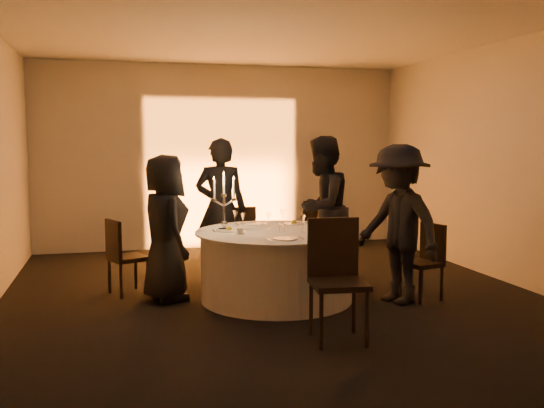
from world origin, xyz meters
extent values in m
plane|color=black|center=(0.00, 0.00, 0.00)|extent=(7.00, 7.00, 0.00)
plane|color=silver|center=(0.00, 0.00, 3.00)|extent=(7.00, 7.00, 0.00)
plane|color=beige|center=(0.00, 3.50, 1.50)|extent=(7.00, 0.00, 7.00)
plane|color=beige|center=(0.00, -3.50, 1.50)|extent=(7.00, 0.00, 7.00)
plane|color=beige|center=(3.00, 0.00, 1.50)|extent=(0.00, 7.00, 7.00)
cube|color=black|center=(0.00, 3.20, 0.05)|extent=(0.25, 0.12, 0.10)
cylinder|color=black|center=(0.00, 0.00, 0.01)|extent=(0.60, 0.60, 0.03)
cylinder|color=black|center=(0.00, 0.00, 0.38)|extent=(0.20, 0.20, 0.75)
cylinder|color=white|center=(0.00, 0.00, 0.38)|extent=(1.68, 1.68, 0.75)
cylinder|color=white|center=(0.00, 0.00, 0.76)|extent=(1.80, 1.80, 0.02)
cube|color=black|center=(-1.59, 0.67, 0.42)|extent=(0.50, 0.50, 0.05)
cube|color=black|center=(-1.75, 0.60, 0.65)|extent=(0.18, 0.37, 0.44)
cylinder|color=black|center=(-1.38, 0.58, 0.20)|extent=(0.04, 0.04, 0.41)
cylinder|color=black|center=(-1.51, 0.88, 0.20)|extent=(0.04, 0.04, 0.41)
cylinder|color=black|center=(-1.68, 0.45, 0.20)|extent=(0.04, 0.04, 0.41)
cylinder|color=black|center=(-1.81, 0.76, 0.20)|extent=(0.04, 0.04, 0.41)
cube|color=black|center=(-0.12, 1.47, 0.43)|extent=(0.43, 0.43, 0.05)
cube|color=black|center=(-0.14, 1.29, 0.68)|extent=(0.40, 0.07, 0.45)
cylinder|color=black|center=(0.06, 1.63, 0.21)|extent=(0.04, 0.04, 0.42)
cylinder|color=black|center=(-0.28, 1.65, 0.21)|extent=(0.04, 0.04, 0.42)
cylinder|color=black|center=(0.03, 1.29, 0.21)|extent=(0.04, 0.04, 0.42)
cylinder|color=black|center=(-0.30, 1.31, 0.21)|extent=(0.04, 0.04, 0.42)
cube|color=black|center=(0.79, 1.43, 0.47)|extent=(0.58, 0.58, 0.05)
cube|color=black|center=(0.88, 1.26, 0.73)|extent=(0.39, 0.24, 0.49)
cylinder|color=black|center=(0.86, 1.68, 0.23)|extent=(0.04, 0.04, 0.46)
cylinder|color=black|center=(0.54, 1.51, 0.23)|extent=(0.04, 0.04, 0.46)
cylinder|color=black|center=(1.03, 1.36, 0.23)|extent=(0.04, 0.04, 0.46)
cylinder|color=black|center=(0.71, 1.19, 0.23)|extent=(0.04, 0.04, 0.46)
cube|color=black|center=(1.56, -0.42, 0.40)|extent=(0.45, 0.45, 0.05)
cube|color=black|center=(1.72, -0.37, 0.63)|extent=(0.13, 0.37, 0.42)
cylinder|color=black|center=(1.36, -0.30, 0.20)|extent=(0.04, 0.04, 0.40)
cylinder|color=black|center=(1.44, -0.61, 0.20)|extent=(0.04, 0.04, 0.40)
cylinder|color=black|center=(1.67, -0.22, 0.20)|extent=(0.04, 0.04, 0.40)
cylinder|color=black|center=(1.75, -0.53, 0.20)|extent=(0.04, 0.04, 0.40)
cube|color=black|center=(0.16, -1.51, 0.51)|extent=(0.52, 0.52, 0.05)
cube|color=black|center=(0.18, -1.30, 0.81)|extent=(0.47, 0.09, 0.54)
cylinder|color=black|center=(-0.06, -1.69, 0.25)|extent=(0.04, 0.04, 0.50)
cylinder|color=black|center=(0.34, -1.73, 0.25)|extent=(0.04, 0.04, 0.50)
cylinder|color=black|center=(-0.02, -1.29, 0.25)|extent=(0.04, 0.04, 0.50)
cylinder|color=black|center=(0.38, -1.33, 0.25)|extent=(0.04, 0.04, 0.50)
imported|color=black|center=(-1.20, 0.30, 0.81)|extent=(0.69, 0.89, 1.62)
imported|color=black|center=(-0.41, 1.24, 0.90)|extent=(0.76, 0.62, 1.80)
imported|color=black|center=(0.81, 0.82, 0.91)|extent=(1.12, 1.12, 1.82)
imported|color=black|center=(1.25, -0.45, 0.86)|extent=(0.98, 1.27, 1.73)
cylinder|color=white|center=(-0.51, 0.14, 0.78)|extent=(0.29, 0.29, 0.01)
cube|color=silver|center=(-0.68, 0.14, 0.78)|extent=(0.01, 0.17, 0.01)
cube|color=silver|center=(-0.34, 0.14, 0.78)|extent=(0.02, 0.17, 0.01)
sphere|color=yellow|center=(-0.51, 0.14, 0.82)|extent=(0.07, 0.07, 0.07)
cylinder|color=white|center=(-0.16, 0.59, 0.78)|extent=(0.26, 0.26, 0.01)
cube|color=silver|center=(-0.33, 0.59, 0.78)|extent=(0.02, 0.17, 0.01)
cube|color=silver|center=(0.01, 0.59, 0.78)|extent=(0.01, 0.17, 0.01)
cylinder|color=white|center=(0.34, 0.46, 0.78)|extent=(0.24, 0.24, 0.01)
cube|color=silver|center=(0.17, 0.46, 0.78)|extent=(0.02, 0.17, 0.01)
cube|color=silver|center=(0.51, 0.46, 0.78)|extent=(0.01, 0.17, 0.01)
sphere|color=yellow|center=(0.34, 0.46, 0.82)|extent=(0.07, 0.07, 0.07)
cylinder|color=white|center=(0.52, -0.12, 0.78)|extent=(0.28, 0.28, 0.01)
cube|color=silver|center=(0.35, -0.12, 0.78)|extent=(0.02, 0.17, 0.01)
cube|color=silver|center=(0.69, -0.12, 0.78)|extent=(0.01, 0.17, 0.01)
cylinder|color=white|center=(-0.06, -0.58, 0.78)|extent=(0.24, 0.24, 0.01)
cube|color=silver|center=(-0.23, -0.58, 0.78)|extent=(0.02, 0.17, 0.01)
cube|color=silver|center=(0.11, -0.58, 0.78)|extent=(0.01, 0.17, 0.01)
cylinder|color=white|center=(-0.44, -0.11, 0.77)|extent=(0.11, 0.11, 0.01)
cylinder|color=white|center=(-0.44, -0.11, 0.81)|extent=(0.07, 0.07, 0.06)
cylinder|color=silver|center=(-0.55, 0.21, 0.78)|extent=(0.13, 0.13, 0.02)
sphere|color=silver|center=(-0.55, 0.21, 0.84)|extent=(0.07, 0.07, 0.07)
cylinder|color=silver|center=(-0.55, 0.21, 0.97)|extent=(0.03, 0.03, 0.35)
cylinder|color=silver|center=(-0.55, 0.21, 1.16)|extent=(0.06, 0.06, 0.03)
cylinder|color=silver|center=(-0.55, 0.21, 1.28)|extent=(0.02, 0.02, 0.22)
cone|color=orange|center=(-0.55, 0.21, 1.41)|extent=(0.02, 0.02, 0.04)
cylinder|color=silver|center=(-0.61, 0.21, 1.07)|extent=(0.12, 0.02, 0.08)
cylinder|color=silver|center=(-0.66, 0.21, 1.11)|extent=(0.05, 0.05, 0.03)
cylinder|color=silver|center=(-0.66, 0.21, 1.23)|extent=(0.02, 0.02, 0.22)
cone|color=orange|center=(-0.66, 0.21, 1.36)|extent=(0.02, 0.02, 0.04)
cylinder|color=silver|center=(-0.49, 0.21, 1.07)|extent=(0.12, 0.02, 0.08)
cylinder|color=silver|center=(-0.44, 0.21, 1.11)|extent=(0.05, 0.05, 0.03)
cylinder|color=silver|center=(-0.44, 0.21, 1.23)|extent=(0.02, 0.02, 0.22)
cone|color=orange|center=(-0.44, 0.21, 1.36)|extent=(0.02, 0.02, 0.04)
cylinder|color=white|center=(-0.05, 0.16, 0.77)|extent=(0.06, 0.06, 0.01)
cylinder|color=white|center=(-0.05, 0.16, 0.83)|extent=(0.01, 0.01, 0.10)
cone|color=white|center=(-0.05, 0.16, 0.92)|extent=(0.07, 0.07, 0.09)
cylinder|color=white|center=(-0.35, 0.16, 0.77)|extent=(0.06, 0.06, 0.01)
cylinder|color=white|center=(-0.35, 0.16, 0.83)|extent=(0.01, 0.01, 0.10)
cone|color=white|center=(-0.35, 0.16, 0.92)|extent=(0.07, 0.07, 0.09)
cylinder|color=white|center=(-0.38, 0.41, 0.77)|extent=(0.06, 0.06, 0.01)
cylinder|color=white|center=(-0.38, 0.41, 0.83)|extent=(0.01, 0.01, 0.10)
cone|color=white|center=(-0.38, 0.41, 0.92)|extent=(0.07, 0.07, 0.09)
cylinder|color=white|center=(0.25, -0.18, 0.77)|extent=(0.06, 0.06, 0.01)
cylinder|color=white|center=(0.25, -0.18, 0.83)|extent=(0.01, 0.01, 0.10)
cone|color=white|center=(0.25, -0.18, 0.92)|extent=(0.07, 0.07, 0.09)
cylinder|color=white|center=(0.18, 0.41, 0.77)|extent=(0.06, 0.06, 0.01)
cylinder|color=white|center=(0.18, 0.41, 0.83)|extent=(0.01, 0.01, 0.10)
cone|color=white|center=(0.18, 0.41, 0.92)|extent=(0.07, 0.07, 0.09)
cylinder|color=white|center=(0.39, -0.16, 0.82)|extent=(0.07, 0.07, 0.09)
cylinder|color=white|center=(0.03, -0.11, 0.82)|extent=(0.07, 0.07, 0.09)
camera|label=1|loc=(-1.72, -6.40, 1.77)|focal=40.00mm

